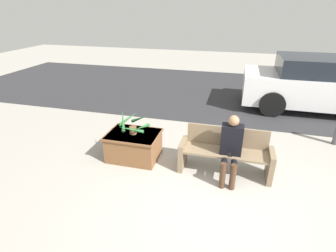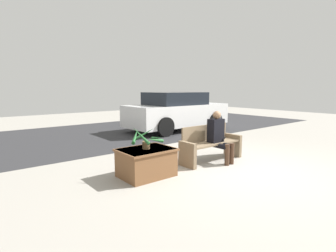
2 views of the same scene
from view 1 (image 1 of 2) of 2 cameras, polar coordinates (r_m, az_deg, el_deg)
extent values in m
plane|color=#9E998E|center=(4.39, 10.42, -16.14)|extent=(30.00, 30.00, 0.00)
cube|color=#2D2D30|center=(9.74, 13.73, 7.14)|extent=(20.00, 6.00, 0.01)
cube|color=#7A664C|center=(5.01, 3.21, -6.11)|extent=(0.09, 0.49, 0.55)
cube|color=#7A664C|center=(5.00, 21.32, -8.08)|extent=(0.09, 0.49, 0.55)
cube|color=#7A664C|center=(4.86, 12.40, -5.61)|extent=(1.48, 0.45, 0.04)
cube|color=#7A664C|center=(4.96, 12.78, -2.23)|extent=(1.48, 0.04, 0.38)
cube|color=black|center=(4.69, 13.68, -2.87)|extent=(0.37, 0.22, 0.54)
sphere|color=#8C6647|center=(4.52, 14.13, 1.12)|extent=(0.19, 0.19, 0.19)
cylinder|color=black|center=(4.67, 12.15, -7.45)|extent=(0.11, 0.41, 0.11)
cylinder|color=black|center=(4.67, 14.20, -7.67)|extent=(0.11, 0.41, 0.11)
cylinder|color=#472D1E|center=(4.58, 11.79, -10.50)|extent=(0.10, 0.10, 0.48)
cylinder|color=#472D1E|center=(4.58, 13.90, -10.72)|extent=(0.10, 0.10, 0.48)
cube|color=black|center=(4.57, 13.34, -6.13)|extent=(0.07, 0.09, 0.12)
cube|color=brown|center=(5.34, -7.42, -4.27)|extent=(0.98, 0.74, 0.54)
cube|color=brown|center=(5.22, -7.57, -1.84)|extent=(1.03, 0.79, 0.04)
cylinder|color=brown|center=(5.18, -7.63, -0.92)|extent=(0.14, 0.14, 0.15)
cone|color=#26602D|center=(5.01, -5.59, -0.21)|extent=(0.17, 0.47, 0.16)
cone|color=#26602D|center=(5.24, -6.21, 1.62)|extent=(0.43, 0.22, 0.27)
cone|color=#26602D|center=(5.28, -8.63, 1.64)|extent=(0.36, 0.36, 0.27)
cone|color=#26602D|center=(5.09, -9.78, 1.14)|extent=(0.22, 0.39, 0.34)
cone|color=#26602D|center=(4.92, -7.95, -0.74)|extent=(0.46, 0.20, 0.17)
cube|color=silver|center=(8.85, 30.01, 7.03)|extent=(4.26, 1.80, 0.82)
cube|color=black|center=(8.68, 30.25, 11.23)|extent=(2.21, 1.66, 0.49)
cylinder|color=black|center=(7.82, 21.73, 4.39)|extent=(0.70, 0.18, 0.70)
cylinder|color=black|center=(9.53, 20.78, 8.02)|extent=(0.70, 0.18, 0.70)
camera|label=2|loc=(4.76, -68.59, -5.58)|focal=28.00mm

